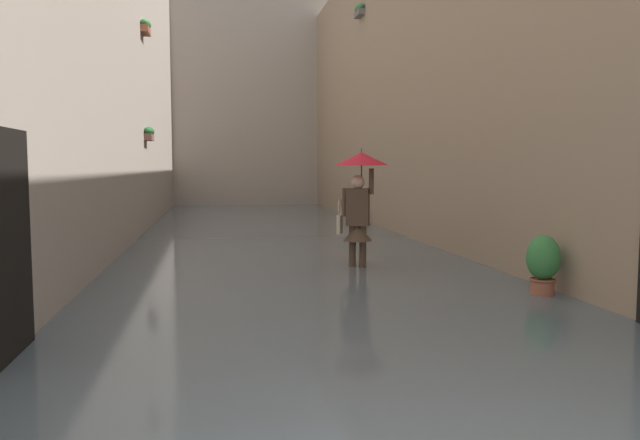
{
  "coord_description": "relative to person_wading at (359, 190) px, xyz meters",
  "views": [
    {
      "loc": [
        1.38,
        2.28,
        1.86
      ],
      "look_at": [
        -0.4,
        -8.27,
        0.93
      ],
      "focal_mm": 34.67,
      "sensor_mm": 36.0,
      "label": 1
    }
  ],
  "objects": [
    {
      "name": "potted_plant_far_left",
      "position": [
        -1.87,
        -8.18,
        -1.08
      ],
      "size": [
        0.4,
        0.4,
        0.74
      ],
      "color": "#9E563D",
      "rests_on": "ground_plane"
    },
    {
      "name": "person_wading",
      "position": [
        0.0,
        0.0,
        0.0
      ],
      "size": [
        0.92,
        0.92,
        2.17
      ],
      "color": "#4C4233",
      "rests_on": "ground_plane"
    },
    {
      "name": "building_facade_left",
      "position": [
        -3.1,
        -4.86,
        2.84
      ],
      "size": [
        2.04,
        29.66,
        8.6
      ],
      "color": "gray",
      "rests_on": "ground_plane"
    },
    {
      "name": "building_facade_far",
      "position": [
        1.03,
        -18.59,
        4.15
      ],
      "size": [
        10.07,
        1.8,
        11.23
      ],
      "primitive_type": "cube",
      "color": "#A89989",
      "rests_on": "ground_plane"
    },
    {
      "name": "flood_water",
      "position": [
        1.03,
        -4.87,
        -1.39
      ],
      "size": [
        7.27,
        31.66,
        0.14
      ],
      "primitive_type": "cube",
      "color": "#515B60",
      "rests_on": "ground_plane"
    },
    {
      "name": "ground_plane",
      "position": [
        1.03,
        -4.87,
        -1.47
      ],
      "size": [
        64.14,
        64.14,
        0.0
      ],
      "primitive_type": "plane",
      "color": "gray"
    },
    {
      "name": "building_facade_right",
      "position": [
        5.17,
        -4.86,
        3.19
      ],
      "size": [
        2.04,
        29.66,
        9.31
      ],
      "color": "#A89989",
      "rests_on": "ground_plane"
    },
    {
      "name": "potted_plant_near_left",
      "position": [
        -1.91,
        2.66,
        -0.93
      ],
      "size": [
        0.45,
        0.45,
        0.94
      ],
      "color": "#9E563D",
      "rests_on": "ground_plane"
    }
  ]
}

